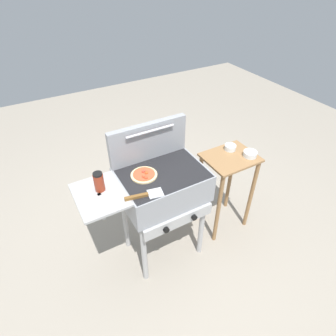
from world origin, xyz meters
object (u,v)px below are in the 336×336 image
sauce_jar (99,182)px  prep_table (227,178)px  grill (161,188)px  pizza_pepperoni (144,175)px  topping_bowl_far (230,148)px  spatula (144,195)px  topping_bowl_near (250,154)px

sauce_jar → prep_table: bearing=-2.0°
grill → pizza_pepperoni: (-0.12, 0.03, 0.15)m
grill → prep_table: size_ratio=1.19×
pizza_pepperoni → sauce_jar: sauce_jar is taller
grill → topping_bowl_far: size_ratio=9.71×
spatula → topping_bowl_far: bearing=14.9°
sauce_jar → topping_bowl_near: size_ratio=1.24×
spatula → topping_bowl_near: size_ratio=2.31×
topping_bowl_near → topping_bowl_far: 0.18m
spatula → prep_table: (0.88, 0.17, -0.34)m
topping_bowl_far → prep_table: bearing=-126.1°
grill → topping_bowl_near: grill is taller
topping_bowl_near → topping_bowl_far: size_ratio=1.16×
sauce_jar → prep_table: sauce_jar is taller
pizza_pepperoni → prep_table: pizza_pepperoni is taller
grill → spatula: (-0.21, -0.16, 0.15)m
sauce_jar → pizza_pepperoni: bearing=-2.0°
pizza_pepperoni → topping_bowl_far: 0.86m
sauce_jar → spatula: 0.32m
grill → prep_table: grill is taller
grill → sauce_jar: bearing=174.4°
spatula → sauce_jar: bearing=138.8°
pizza_pepperoni → spatula: size_ratio=0.73×
grill → topping_bowl_near: (0.82, -0.07, 0.07)m
spatula → topping_bowl_far: size_ratio=2.69×
grill → pizza_pepperoni: 0.20m
grill → topping_bowl_far: (0.74, 0.09, 0.07)m
pizza_pepperoni → topping_bowl_far: bearing=4.0°
grill → prep_table: (0.67, 0.00, -0.18)m
sauce_jar → topping_bowl_far: (1.18, 0.05, -0.14)m
pizza_pepperoni → topping_bowl_far: pizza_pepperoni is taller
topping_bowl_near → topping_bowl_far: same height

